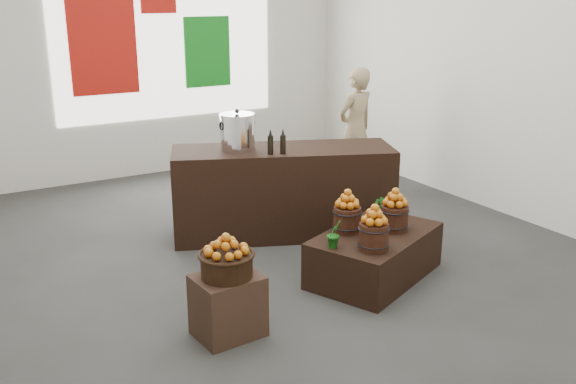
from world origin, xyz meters
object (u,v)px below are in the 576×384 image
stock_pot_left (237,133)px  wicker_basket (227,265)px  counter (283,192)px  display_table (375,255)px  shopper (355,129)px  crate (228,306)px

stock_pot_left → wicker_basket: bearing=-118.8°
counter → display_table: bearing=-60.9°
counter → stock_pot_left: (-0.44, 0.18, 0.66)m
wicker_basket → stock_pot_left: size_ratio=1.08×
wicker_basket → shopper: shopper is taller
crate → wicker_basket: bearing=0.0°
counter → shopper: 1.99m
wicker_basket → stock_pot_left: 2.19m
counter → stock_pot_left: 0.81m
crate → counter: size_ratio=0.21×
display_table → shopper: 2.92m
wicker_basket → display_table: (1.62, 0.27, -0.36)m
stock_pot_left → shopper: size_ratio=0.22×
stock_pot_left → shopper: (2.13, 0.83, -0.33)m
crate → wicker_basket: (0.00, 0.00, 0.33)m
display_table → shopper: bearing=34.7°
crate → wicker_basket: size_ratio=1.25×
display_table → stock_pot_left: stock_pot_left is taller
wicker_basket → stock_pot_left: stock_pot_left is taller
stock_pot_left → crate: bearing=-118.8°
shopper → stock_pot_left: bearing=11.2°
crate → wicker_basket: wicker_basket is taller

